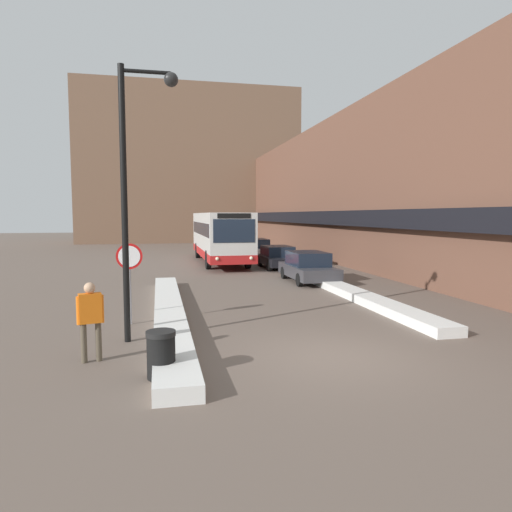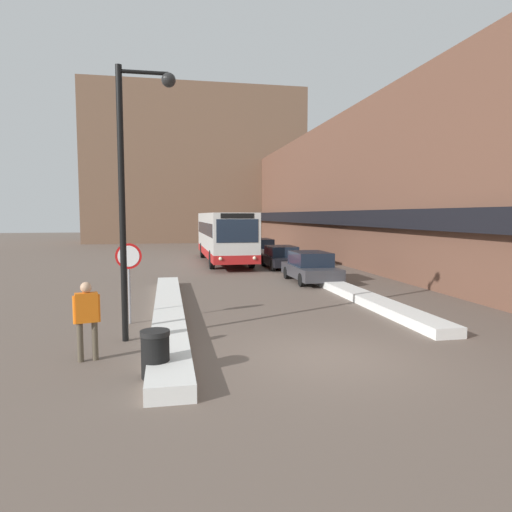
# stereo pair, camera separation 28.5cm
# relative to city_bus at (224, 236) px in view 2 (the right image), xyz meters

# --- Properties ---
(ground_plane) EXTENTS (160.00, 160.00, 0.00)m
(ground_plane) POSITION_rel_city_bus_xyz_m (-0.22, -21.30, -1.84)
(ground_plane) COLOR #66564C
(building_row_right) EXTENTS (5.50, 60.00, 9.80)m
(building_row_right) POSITION_rel_city_bus_xyz_m (9.76, 2.70, 3.04)
(building_row_right) COLOR brown
(building_row_right) RESTS_ON ground_plane
(building_backdrop_far) EXTENTS (26.00, 8.00, 18.31)m
(building_backdrop_far) POSITION_rel_city_bus_xyz_m (-0.22, 26.15, 7.31)
(building_backdrop_far) COLOR brown
(building_backdrop_far) RESTS_ON ground_plane
(snow_bank_left) EXTENTS (0.90, 13.86, 0.33)m
(snow_bank_left) POSITION_rel_city_bus_xyz_m (-3.82, -16.36, -1.67)
(snow_bank_left) COLOR silver
(snow_bank_left) RESTS_ON ground_plane
(snow_bank_right) EXTENTS (0.90, 11.95, 0.30)m
(snow_bank_right) POSITION_rel_city_bus_xyz_m (3.38, -14.53, -1.69)
(snow_bank_right) COLOR silver
(snow_bank_right) RESTS_ON ground_plane
(city_bus) EXTENTS (2.70, 12.11, 3.37)m
(city_bus) POSITION_rel_city_bus_xyz_m (0.00, 0.00, 0.00)
(city_bus) COLOR silver
(city_bus) RESTS_ON ground_plane
(parked_car_front) EXTENTS (1.91, 4.24, 1.45)m
(parked_car_front) POSITION_rel_city_bus_xyz_m (2.98, -9.88, -1.12)
(parked_car_front) COLOR #38383D
(parked_car_front) RESTS_ON ground_plane
(parked_car_middle) EXTENTS (1.88, 4.28, 1.36)m
(parked_car_middle) POSITION_rel_city_bus_xyz_m (2.98, -4.13, -1.15)
(parked_car_middle) COLOR black
(parked_car_middle) RESTS_ON ground_plane
(parked_car_back) EXTENTS (1.93, 4.75, 1.47)m
(parked_car_back) POSITION_rel_city_bus_xyz_m (2.98, 2.34, -1.11)
(parked_car_back) COLOR silver
(parked_car_back) RESTS_ON ground_plane
(stop_sign) EXTENTS (0.76, 0.08, 2.41)m
(stop_sign) POSITION_rel_city_bus_xyz_m (-4.95, -17.06, -0.09)
(stop_sign) COLOR gray
(stop_sign) RESTS_ON ground_plane
(street_lamp) EXTENTS (1.46, 0.36, 6.90)m
(street_lamp) POSITION_rel_city_bus_xyz_m (-4.66, -18.97, 2.39)
(street_lamp) COLOR black
(street_lamp) RESTS_ON ground_plane
(pedestrian) EXTENTS (0.56, 0.32, 1.77)m
(pedestrian) POSITION_rel_city_bus_xyz_m (-5.59, -20.49, -0.78)
(pedestrian) COLOR brown
(pedestrian) RESTS_ON ground_plane
(trash_bin) EXTENTS (0.59, 0.59, 0.95)m
(trash_bin) POSITION_rel_city_bus_xyz_m (-4.10, -21.83, -1.36)
(trash_bin) COLOR black
(trash_bin) RESTS_ON ground_plane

